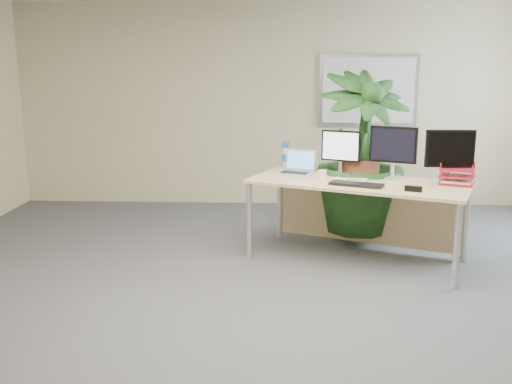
{
  "coord_description": "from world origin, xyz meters",
  "views": [
    {
      "loc": [
        0.04,
        -3.71,
        1.87
      ],
      "look_at": [
        -0.13,
        0.35,
        0.97
      ],
      "focal_mm": 40.0,
      "sensor_mm": 36.0,
      "label": 1
    }
  ],
  "objects_px": {
    "monitor_right": "(393,149)",
    "laptop": "(298,168)",
    "floor_plant": "(360,175)",
    "monitor_left": "(341,149)",
    "desk": "(360,196)"
  },
  "relations": [
    {
      "from": "laptop",
      "to": "floor_plant",
      "type": "bearing_deg",
      "value": 11.36
    },
    {
      "from": "monitor_left",
      "to": "laptop",
      "type": "bearing_deg",
      "value": 176.04
    },
    {
      "from": "floor_plant",
      "to": "monitor_right",
      "type": "height_order",
      "value": "floor_plant"
    },
    {
      "from": "floor_plant",
      "to": "monitor_left",
      "type": "relative_size",
      "value": 3.36
    },
    {
      "from": "desk",
      "to": "monitor_left",
      "type": "height_order",
      "value": "monitor_left"
    },
    {
      "from": "desk",
      "to": "laptop",
      "type": "relative_size",
      "value": 5.29
    },
    {
      "from": "floor_plant",
      "to": "monitor_right",
      "type": "distance_m",
      "value": 0.55
    },
    {
      "from": "monitor_right",
      "to": "monitor_left",
      "type": "bearing_deg",
      "value": 158.77
    },
    {
      "from": "desk",
      "to": "laptop",
      "type": "height_order",
      "value": "laptop"
    },
    {
      "from": "monitor_right",
      "to": "laptop",
      "type": "relative_size",
      "value": 1.21
    },
    {
      "from": "desk",
      "to": "floor_plant",
      "type": "bearing_deg",
      "value": 83.78
    },
    {
      "from": "floor_plant",
      "to": "monitor_right",
      "type": "bearing_deg",
      "value": -53.1
    },
    {
      "from": "laptop",
      "to": "desk",
      "type": "bearing_deg",
      "value": -24.86
    },
    {
      "from": "floor_plant",
      "to": "monitor_right",
      "type": "xyz_separation_m",
      "value": [
        0.26,
        -0.35,
        0.33
      ]
    },
    {
      "from": "floor_plant",
      "to": "monitor_right",
      "type": "relative_size",
      "value": 2.95
    }
  ]
}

